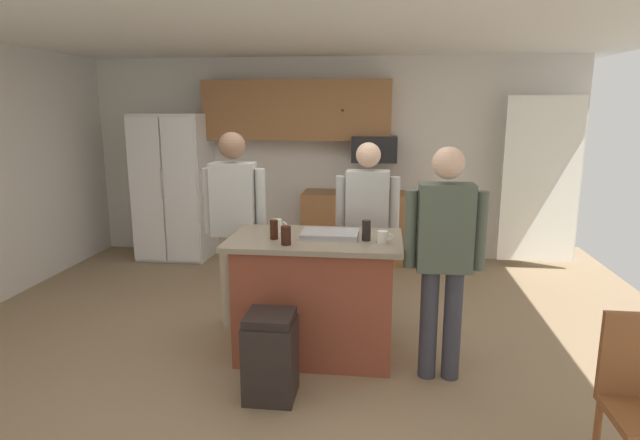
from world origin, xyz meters
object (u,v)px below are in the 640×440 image
mug_blue_stoneware (383,237)px  glass_stout_tall (366,230)px  refrigerator (174,187)px  person_guest_left (234,216)px  trash_bin (271,356)px  person_guest_right (367,221)px  glass_short_whisky (274,230)px  serving_tray (330,234)px  glass_pilsner (286,235)px  mug_ceramic_white (277,225)px  person_guest_by_door (444,249)px  kitchen_island (315,296)px  microwave_over_range (375,149)px

mug_blue_stoneware → glass_stout_tall: 0.14m
refrigerator → person_guest_left: bearing=-56.5°
trash_bin → person_guest_right: bearing=66.9°
glass_short_whisky → serving_tray: 0.44m
glass_pilsner → glass_short_whisky: bearing=128.2°
mug_ceramic_white → person_guest_left: bearing=144.5°
refrigerator → glass_short_whisky: (1.90, -2.73, 0.11)m
person_guest_right → glass_stout_tall: bearing=29.5°
person_guest_by_door → glass_pilsner: person_guest_by_door is taller
kitchen_island → glass_pilsner: (-0.19, -0.25, 0.55)m
mug_ceramic_white → glass_pilsner: glass_pilsner is taller
refrigerator → person_guest_by_door: (3.17, -2.91, 0.04)m
person_guest_left → serving_tray: (0.89, -0.45, -0.03)m
mug_ceramic_white → trash_bin: (0.11, -0.85, -0.72)m
glass_short_whisky → serving_tray: (0.42, 0.13, -0.05)m
kitchen_island → mug_blue_stoneware: 0.75m
refrigerator → glass_stout_tall: bearing=-45.9°
person_guest_right → kitchen_island: bearing=0.0°
person_guest_right → person_guest_left: bearing=-51.2°
glass_short_whisky → glass_pilsner: 0.20m
person_guest_left → person_guest_by_door: bearing=8.4°
refrigerator → glass_short_whisky: size_ratio=12.61×
glass_pilsner → mug_blue_stoneware: bearing=10.4°
person_guest_by_door → glass_pilsner: (-1.14, 0.02, 0.06)m
person_guest_right → mug_ceramic_white: bearing=-24.5°
refrigerator → serving_tray: bearing=-48.3°
microwave_over_range → person_guest_by_door: 3.11m
person_guest_by_door → glass_short_whisky: size_ratio=11.40×
microwave_over_range → glass_pilsner: (-0.58, -3.01, -0.41)m
kitchen_island → person_guest_by_door: person_guest_by_door is taller
person_guest_left → trash_bin: 1.49m
microwave_over_range → person_guest_right: 2.11m
glass_short_whisky → trash_bin: size_ratio=0.25×
kitchen_island → serving_tray: 0.51m
refrigerator → trash_bin: bearing=-59.2°
person_guest_left → person_guest_right: (1.16, 0.22, -0.06)m
kitchen_island → mug_blue_stoneware: mug_blue_stoneware is taller
kitchen_island → mug_ceramic_white: size_ratio=11.17×
kitchen_island → glass_short_whisky: size_ratio=8.96×
glass_pilsner → trash_bin: glass_pilsner is taller
refrigerator → trash_bin: refrigerator is taller
microwave_over_range → mug_blue_stoneware: bearing=-87.4°
refrigerator → person_guest_left: 2.59m
person_guest_left → glass_short_whisky: (0.48, -0.58, 0.03)m
glass_short_whisky → glass_stout_tall: bearing=3.4°
glass_stout_tall → trash_bin: bearing=-133.8°
mug_blue_stoneware → serving_tray: 0.44m
person_guest_left → trash_bin: bearing=-32.6°
glass_stout_tall → refrigerator: bearing=134.1°
person_guest_right → glass_short_whisky: size_ratio=11.14×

